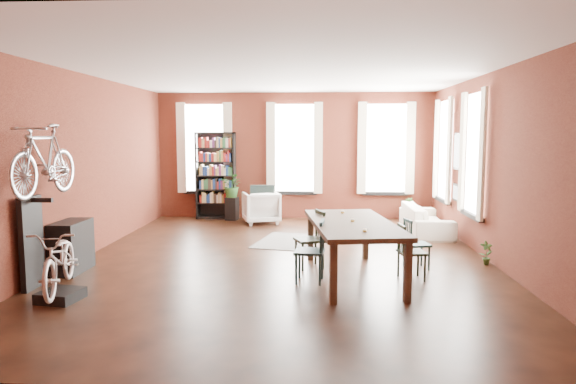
# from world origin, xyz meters

# --- Properties ---
(room) EXTENTS (9.00, 9.04, 3.22)m
(room) POSITION_xyz_m (0.25, 0.62, 2.14)
(room) COLOR black
(room) RESTS_ON ground
(dining_table) EXTENTS (1.47, 2.65, 0.86)m
(dining_table) POSITION_xyz_m (1.09, -1.03, 0.43)
(dining_table) COLOR #47392B
(dining_table) RESTS_ON ground
(dining_chair_a) EXTENTS (0.46, 0.46, 0.91)m
(dining_chair_a) POSITION_xyz_m (0.46, -1.26, 0.46)
(dining_chair_a) COLOR #1A383A
(dining_chair_a) RESTS_ON ground
(dining_chair_b) EXTENTS (0.55, 0.55, 0.92)m
(dining_chair_b) POSITION_xyz_m (0.45, -0.45, 0.46)
(dining_chair_b) COLOR black
(dining_chair_b) RESTS_ON ground
(dining_chair_c) EXTENTS (0.42, 0.42, 0.82)m
(dining_chair_c) POSITION_xyz_m (1.98, -1.04, 0.41)
(dining_chair_c) COLOR black
(dining_chair_c) RESTS_ON ground
(dining_chair_d) EXTENTS (0.43, 0.43, 0.80)m
(dining_chair_d) POSITION_xyz_m (2.17, -0.42, 0.40)
(dining_chair_d) COLOR #1C3D3D
(dining_chair_d) RESTS_ON ground
(bookshelf) EXTENTS (1.00, 0.32, 2.20)m
(bookshelf) POSITION_xyz_m (-2.00, 4.30, 1.10)
(bookshelf) COLOR black
(bookshelf) RESTS_ON ground
(white_armchair) EXTENTS (1.01, 0.97, 0.85)m
(white_armchair) POSITION_xyz_m (-0.78, 3.65, 0.42)
(white_armchair) COLOR silver
(white_armchair) RESTS_ON ground
(cream_sofa) EXTENTS (0.61, 2.08, 0.81)m
(cream_sofa) POSITION_xyz_m (2.95, 2.60, 0.41)
(cream_sofa) COLOR beige
(cream_sofa) RESTS_ON ground
(striped_rug) EXTENTS (1.33, 1.79, 0.01)m
(striped_rug) POSITION_xyz_m (-0.07, 1.55, 0.01)
(striped_rug) COLOR black
(striped_rug) RESTS_ON ground
(bike_trainer) EXTENTS (0.54, 0.54, 0.14)m
(bike_trainer) POSITION_xyz_m (-2.76, -2.30, 0.07)
(bike_trainer) COLOR black
(bike_trainer) RESTS_ON ground
(bike_wall_rack) EXTENTS (0.16, 0.60, 1.30)m
(bike_wall_rack) POSITION_xyz_m (-3.40, -1.80, 0.65)
(bike_wall_rack) COLOR black
(bike_wall_rack) RESTS_ON ground
(console_table) EXTENTS (0.40, 0.80, 0.80)m
(console_table) POSITION_xyz_m (-3.28, -0.90, 0.40)
(console_table) COLOR black
(console_table) RESTS_ON ground
(plant_stand) EXTENTS (0.33, 0.33, 0.57)m
(plant_stand) POSITION_xyz_m (-1.56, 4.09, 0.29)
(plant_stand) COLOR black
(plant_stand) RESTS_ON ground
(plant_by_sofa) EXTENTS (0.37, 0.62, 0.27)m
(plant_by_sofa) POSITION_xyz_m (2.79, 4.12, 0.13)
(plant_by_sofa) COLOR #2D5622
(plant_by_sofa) RESTS_ON ground
(plant_small) EXTENTS (0.25, 0.41, 0.14)m
(plant_small) POSITION_xyz_m (3.37, -0.12, 0.07)
(plant_small) COLOR #305823
(plant_small) RESTS_ON ground
(bicycle_floor) EXTENTS (0.73, 0.93, 1.56)m
(bicycle_floor) POSITION_xyz_m (-2.75, -2.29, 0.92)
(bicycle_floor) COLOR beige
(bicycle_floor) RESTS_ON bike_trainer
(bicycle_hung) EXTENTS (0.47, 1.00, 1.66)m
(bicycle_hung) POSITION_xyz_m (-3.15, -1.80, 2.13)
(bicycle_hung) COLOR #A5A8AD
(bicycle_hung) RESTS_ON bike_wall_rack
(plant_on_stand) EXTENTS (0.73, 0.77, 0.48)m
(plant_on_stand) POSITION_xyz_m (-1.54, 4.07, 0.81)
(plant_on_stand) COLOR #2B6026
(plant_on_stand) RESTS_ON plant_stand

